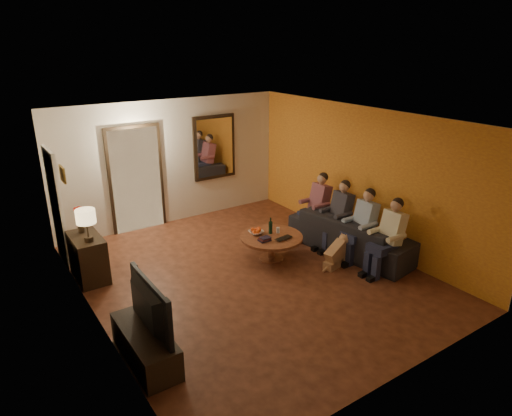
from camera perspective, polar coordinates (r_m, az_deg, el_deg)
floor at (r=7.73m, az=-0.60°, el=-8.41°), size 5.00×6.00×0.01m
ceiling at (r=6.86m, az=-0.69°, el=10.99°), size 5.00×6.00×0.01m
back_wall at (r=9.73m, az=-10.48°, el=5.63°), size 5.00×0.02×2.60m
front_wall at (r=5.17m, az=18.21°, el=-8.63°), size 5.00×0.02×2.60m
left_wall at (r=6.27m, az=-20.11°, el=-3.64°), size 0.02×6.00×2.60m
right_wall at (r=8.75m, az=13.18°, el=3.78°), size 0.02×6.00×2.60m
orange_accent at (r=8.74m, az=13.13°, el=3.77°), size 0.01×6.00×2.60m
kitchen_doorway at (r=9.50m, az=-14.73°, el=3.37°), size 1.00×0.06×2.10m
door_trim at (r=9.49m, az=-14.71°, el=3.36°), size 1.12×0.04×2.22m
fridge_glimpse at (r=9.63m, az=-13.27°, el=2.79°), size 0.45×0.03×1.70m
mirror_frame at (r=10.07m, az=-5.22°, el=7.56°), size 1.00×0.05×1.40m
mirror_glass at (r=10.05m, az=-5.14°, el=7.53°), size 0.86×0.02×1.26m
white_door at (r=8.50m, az=-23.64°, el=0.07°), size 0.06×0.85×2.04m
framed_art at (r=7.31m, az=-23.04°, el=3.91°), size 0.03×0.28×0.24m
art_canvas at (r=7.31m, az=-22.93°, el=3.93°), size 0.01×0.22×0.18m
dresser at (r=7.96m, az=-20.23°, el=-5.83°), size 0.45×0.84×0.75m
table_lamp at (r=7.52m, az=-20.39°, el=-2.05°), size 0.30×0.30×0.54m
flower_vase at (r=7.94m, az=-21.15°, el=-1.37°), size 0.14×0.14×0.44m
tv_stand at (r=5.97m, az=-13.65°, el=-16.35°), size 0.45×1.24×0.41m
tv at (r=5.67m, az=-14.10°, el=-12.00°), size 1.14×0.15×0.66m
sofa at (r=8.61m, az=12.03°, el=-3.14°), size 2.52×1.28×0.70m
person_a at (r=7.90m, az=16.30°, el=-3.76°), size 0.60×0.40×1.20m
person_b at (r=8.25m, az=13.15°, el=-2.39°), size 0.60×0.40×1.20m
person_c at (r=8.64m, az=10.27°, el=-1.14°), size 0.60×0.40×1.20m
person_d at (r=9.04m, az=7.65°, el=0.01°), size 0.60×0.40×1.20m
dog at (r=8.01m, az=10.01°, el=-5.39°), size 0.59×0.34×0.56m
coffee_table at (r=8.18m, az=1.93°, el=-4.94°), size 1.28×1.28×0.45m
bowl at (r=8.14m, az=0.01°, el=-3.07°), size 0.26×0.26×0.06m
oranges at (r=8.11m, az=0.01°, el=-2.62°), size 0.20×0.20×0.08m
wine_bottle at (r=8.12m, az=1.83°, el=-2.18°), size 0.07×0.07×0.31m
wine_glass at (r=8.20m, az=2.77°, el=-2.78°), size 0.06×0.06×0.10m
book_stack at (r=7.88m, az=1.08°, el=-3.88°), size 0.20×0.15×0.07m
laptop at (r=7.93m, az=3.72°, el=-3.92°), size 0.36×0.26×0.03m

